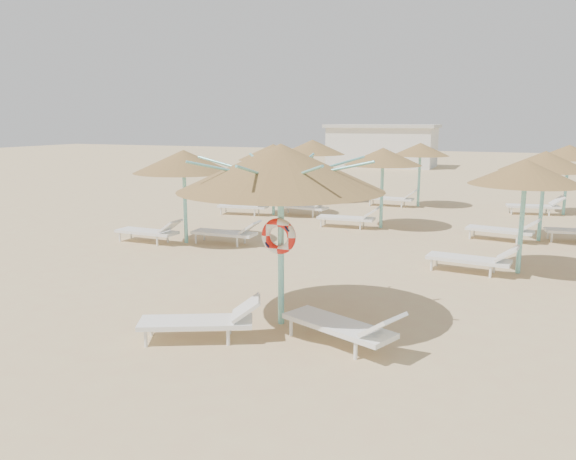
% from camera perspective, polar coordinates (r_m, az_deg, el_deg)
% --- Properties ---
extents(ground, '(120.00, 120.00, 0.00)m').
position_cam_1_polar(ground, '(10.23, -2.95, -9.23)').
color(ground, tan).
rests_on(ground, ground).
extents(main_palapa, '(3.53, 3.53, 3.17)m').
position_cam_1_polar(main_palapa, '(9.51, -0.74, 6.32)').
color(main_palapa, '#79D3CD').
rests_on(main_palapa, ground).
extents(lounger_main_a, '(2.04, 1.38, 0.72)m').
position_cam_1_polar(lounger_main_a, '(9.37, -8.52, -9.04)').
color(lounger_main_a, white).
rests_on(lounger_main_a, ground).
extents(lounger_main_b, '(2.14, 1.35, 0.75)m').
position_cam_1_polar(lounger_main_b, '(9.04, 5.80, -9.64)').
color(lounger_main_b, white).
rests_on(lounger_main_b, ground).
extents(palapa_field, '(18.86, 13.37, 2.72)m').
position_cam_1_polar(palapa_field, '(18.57, 12.42, 6.95)').
color(palapa_field, '#79D3CD').
rests_on(palapa_field, ground).
extents(service_hut, '(8.40, 4.40, 3.25)m').
position_cam_1_polar(service_hut, '(44.86, 9.54, 8.48)').
color(service_hut, silver).
rests_on(service_hut, ground).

